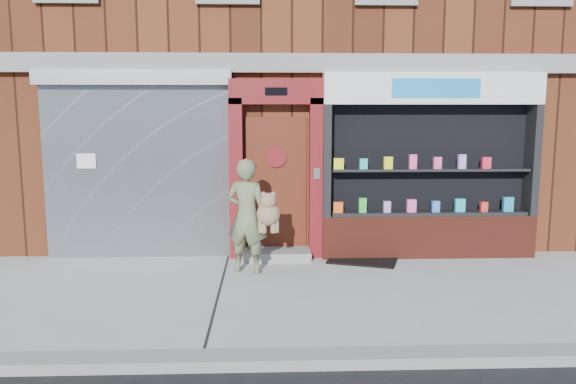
{
  "coord_description": "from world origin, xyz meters",
  "views": [
    {
      "loc": [
        -0.89,
        -7.21,
        2.44
      ],
      "look_at": [
        -0.59,
        1.0,
        1.21
      ],
      "focal_mm": 35.0,
      "sensor_mm": 36.0,
      "label": 1
    }
  ],
  "objects": [
    {
      "name": "pharmacy_bay",
      "position": [
        1.75,
        1.81,
        1.37
      ],
      "size": [
        3.5,
        0.41,
        3.0
      ],
      "color": "maroon",
      "rests_on": "ground"
    },
    {
      "name": "shutter_bay",
      "position": [
        -3.0,
        1.93,
        1.72
      ],
      "size": [
        3.1,
        0.3,
        3.04
      ],
      "color": "gray",
      "rests_on": "ground"
    },
    {
      "name": "woman",
      "position": [
        -1.17,
        0.96,
        0.87
      ],
      "size": [
        0.85,
        0.66,
        1.71
      ],
      "color": "#656D48",
      "rests_on": "ground"
    },
    {
      "name": "building",
      "position": [
        -0.0,
        5.99,
        4.0
      ],
      "size": [
        12.0,
        8.16,
        8.0
      ],
      "color": "#491F10",
      "rests_on": "ground"
    },
    {
      "name": "curb",
      "position": [
        0.0,
        -2.15,
        0.06
      ],
      "size": [
        60.0,
        0.3,
        0.12
      ],
      "primitive_type": "cube",
      "color": "gray",
      "rests_on": "ground"
    },
    {
      "name": "ground",
      "position": [
        0.0,
        0.0,
        0.0
      ],
      "size": [
        80.0,
        80.0,
        0.0
      ],
      "primitive_type": "plane",
      "color": "#9E9E99",
      "rests_on": "ground"
    },
    {
      "name": "red_door_bay",
      "position": [
        -0.75,
        1.86,
        1.46
      ],
      "size": [
        1.52,
        0.58,
        2.9
      ],
      "color": "maroon",
      "rests_on": "ground"
    },
    {
      "name": "doormat",
      "position": [
        0.64,
        1.55,
        0.01
      ],
      "size": [
        1.25,
        1.05,
        0.03
      ],
      "primitive_type": "cube",
      "rotation": [
        0.0,
        0.0,
        -0.32
      ],
      "color": "black",
      "rests_on": "ground"
    }
  ]
}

